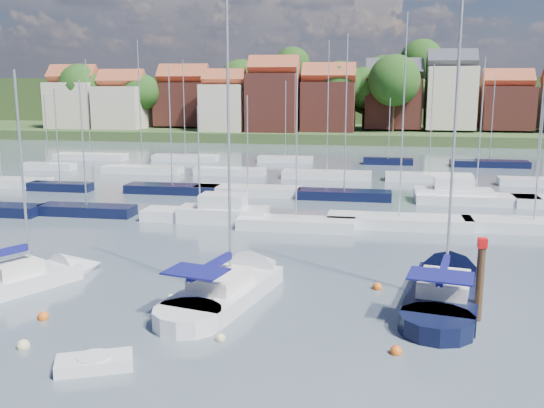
# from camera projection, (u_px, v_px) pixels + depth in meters

# --- Properties ---
(ground) EXTENTS (260.00, 260.00, 0.00)m
(ground) POSITION_uv_depth(u_px,v_px,m) (316.00, 183.00, 66.09)
(ground) COLOR #485863
(ground) RESTS_ON ground
(sailboat_left) EXTENTS (6.31, 9.06, 12.35)m
(sailboat_left) POSITION_uv_depth(u_px,v_px,m) (38.00, 278.00, 32.86)
(sailboat_left) COLOR silver
(sailboat_left) RESTS_ON ground
(sailboat_centre) EXTENTS (5.74, 12.35, 16.21)m
(sailboat_centre) POSITION_uv_depth(u_px,v_px,m) (239.00, 284.00, 31.85)
(sailboat_centre) COLOR silver
(sailboat_centre) RESTS_ON ground
(sailboat_navy) EXTENTS (5.50, 12.86, 17.23)m
(sailboat_navy) POSITION_uv_depth(u_px,v_px,m) (447.00, 286.00, 31.52)
(sailboat_navy) COLOR black
(sailboat_navy) RESTS_ON ground
(tender) EXTENTS (3.15, 2.35, 0.62)m
(tender) POSITION_uv_depth(u_px,v_px,m) (95.00, 363.00, 23.11)
(tender) COLOR silver
(tender) RESTS_ON ground
(timber_piling) EXTENTS (0.40, 0.40, 6.16)m
(timber_piling) POSITION_uv_depth(u_px,v_px,m) (478.00, 302.00, 27.70)
(timber_piling) COLOR #4C331E
(timber_piling) RESTS_ON ground
(buoy_b) EXTENTS (0.54, 0.54, 0.54)m
(buoy_b) POSITION_uv_depth(u_px,v_px,m) (23.00, 348.00, 24.97)
(buoy_b) COLOR beige
(buoy_b) RESTS_ON ground
(buoy_c) EXTENTS (0.53, 0.53, 0.53)m
(buoy_c) POSITION_uv_depth(u_px,v_px,m) (43.00, 319.00, 28.04)
(buoy_c) COLOR #D85914
(buoy_c) RESTS_ON ground
(buoy_d) EXTENTS (0.43, 0.43, 0.43)m
(buoy_d) POSITION_uv_depth(u_px,v_px,m) (221.00, 341.00, 25.69)
(buoy_d) COLOR beige
(buoy_d) RESTS_ON ground
(buoy_e) EXTENTS (0.51, 0.51, 0.51)m
(buoy_e) POSITION_uv_depth(u_px,v_px,m) (377.00, 289.00, 32.14)
(buoy_e) COLOR #D85914
(buoy_e) RESTS_ON ground
(buoy_f) EXTENTS (0.51, 0.51, 0.51)m
(buoy_f) POSITION_uv_depth(u_px,v_px,m) (396.00, 354.00, 24.44)
(buoy_f) COLOR #D85914
(buoy_f) RESTS_ON ground
(buoy_h) EXTENTS (0.43, 0.43, 0.43)m
(buoy_h) POSITION_uv_depth(u_px,v_px,m) (171.00, 300.00, 30.50)
(buoy_h) COLOR beige
(buoy_h) RESTS_ON ground
(marina_field) EXTENTS (79.62, 41.41, 15.93)m
(marina_field) POSITION_uv_depth(u_px,v_px,m) (330.00, 187.00, 61.00)
(marina_field) COLOR silver
(marina_field) RESTS_ON ground
(far_shore_town) EXTENTS (212.46, 90.00, 22.27)m
(far_shore_town) POSITION_uv_depth(u_px,v_px,m) (362.00, 108.00, 154.33)
(far_shore_town) COLOR #3D4D26
(far_shore_town) RESTS_ON ground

